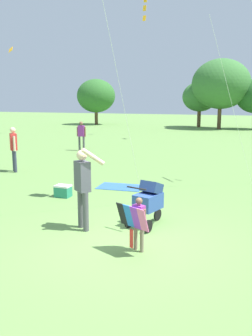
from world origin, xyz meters
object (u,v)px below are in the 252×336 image
(person_adult_flyer, at_px, (83,182))
(picnic_blanket, at_px, (121,187))
(child_with_butterfly_kite, at_px, (138,219))
(cooler_box, at_px, (63,191))
(person_sitting_far, at_px, (14,146))
(stroller, at_px, (149,199))
(person_red_shirt, at_px, (81,133))

(person_adult_flyer, distance_m, picnic_blanket, 4.04)
(child_with_butterfly_kite, height_order, cooler_box, child_with_butterfly_kite)
(person_sitting_far, distance_m, picnic_blanket, 5.01)
(stroller, distance_m, person_red_shirt, 12.37)
(person_sitting_far, bearing_deg, cooler_box, -35.28)
(picnic_blanket, bearing_deg, person_sitting_far, 169.28)
(child_with_butterfly_kite, height_order, picnic_blanket, child_with_butterfly_kite)
(person_sitting_far, height_order, cooler_box, person_sitting_far)
(person_red_shirt, distance_m, picnic_blanket, 8.78)
(stroller, height_order, person_red_shirt, person_red_shirt)
(person_red_shirt, relative_size, person_sitting_far, 0.92)
(child_with_butterfly_kite, xyz_separation_m, person_sitting_far, (-6.93, 5.47, 0.41))
(picnic_blanket, bearing_deg, cooler_box, -124.38)
(child_with_butterfly_kite, xyz_separation_m, stroller, (-0.22, 1.44, -0.02))
(person_adult_flyer, height_order, person_red_shirt, person_adult_flyer)
(child_with_butterfly_kite, bearing_deg, person_adult_flyer, 154.47)
(person_adult_flyer, bearing_deg, cooler_box, 129.38)
(picnic_blanket, relative_size, cooler_box, 3.20)
(child_with_butterfly_kite, distance_m, stroller, 1.46)
(stroller, height_order, cooler_box, stroller)
(person_sitting_far, height_order, picnic_blanket, person_sitting_far)
(child_with_butterfly_kite, distance_m, person_red_shirt, 13.70)
(person_red_shirt, bearing_deg, stroller, -55.71)
(cooler_box, bearing_deg, stroller, -25.26)
(person_red_shirt, relative_size, picnic_blanket, 1.12)
(stroller, bearing_deg, picnic_blanket, 121.24)
(cooler_box, bearing_deg, person_red_shirt, 114.08)
(cooler_box, bearing_deg, child_with_butterfly_kite, -41.39)
(picnic_blanket, bearing_deg, person_adult_flyer, -80.73)
(person_adult_flyer, height_order, person_sitting_far, person_adult_flyer)
(person_adult_flyer, relative_size, cooler_box, 4.09)
(person_sitting_far, bearing_deg, child_with_butterfly_kite, -38.29)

